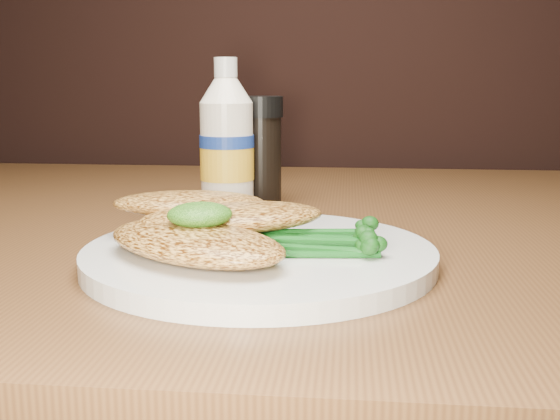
# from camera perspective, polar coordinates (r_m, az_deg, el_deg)

# --- Properties ---
(plate) EXTENTS (0.27, 0.27, 0.01)m
(plate) POSITION_cam_1_polar(r_m,az_deg,el_deg) (0.52, -1.76, -3.89)
(plate) COLOR silver
(plate) RESTS_ON dining_table
(chicken_front) EXTENTS (0.18, 0.15, 0.02)m
(chicken_front) POSITION_cam_1_polar(r_m,az_deg,el_deg) (0.48, -7.29, -2.74)
(chicken_front) COLOR gold
(chicken_front) RESTS_ON plate
(chicken_mid) EXTENTS (0.16, 0.13, 0.02)m
(chicken_mid) POSITION_cam_1_polar(r_m,az_deg,el_deg) (0.53, -4.03, -0.63)
(chicken_mid) COLOR gold
(chicken_mid) RESTS_ON plate
(chicken_back) EXTENTS (0.13, 0.08, 0.02)m
(chicken_back) POSITION_cam_1_polar(r_m,az_deg,el_deg) (0.55, -7.77, 0.58)
(chicken_back) COLOR gold
(chicken_back) RESTS_ON plate
(pesto_front) EXTENTS (0.06, 0.06, 0.02)m
(pesto_front) POSITION_cam_1_polar(r_m,az_deg,el_deg) (0.48, -6.87, -0.40)
(pesto_front) COLOR #0E3708
(pesto_front) RESTS_ON chicken_front
(broccolini_bundle) EXTENTS (0.14, 0.12, 0.02)m
(broccolini_bundle) POSITION_cam_1_polar(r_m,az_deg,el_deg) (0.50, 2.63, -2.30)
(broccolini_bundle) COLOR #115116
(broccolini_bundle) RESTS_ON plate
(mayo_bottle) EXTENTS (0.07, 0.07, 0.16)m
(mayo_bottle) POSITION_cam_1_polar(r_m,az_deg,el_deg) (0.71, -4.57, 6.30)
(mayo_bottle) COLOR white
(mayo_bottle) RESTS_ON dining_table
(pepper_grinder) EXTENTS (0.06, 0.06, 0.12)m
(pepper_grinder) POSITION_cam_1_polar(r_m,az_deg,el_deg) (0.76, -1.63, 5.08)
(pepper_grinder) COLOR black
(pepper_grinder) RESTS_ON dining_table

